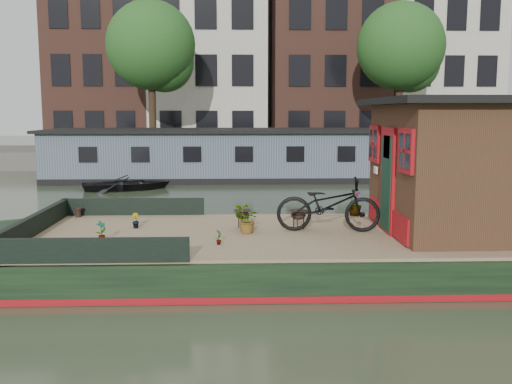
{
  "coord_description": "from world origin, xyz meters",
  "views": [
    {
      "loc": [
        -2.31,
        -10.09,
        2.82
      ],
      "look_at": [
        -1.94,
        0.5,
        1.33
      ],
      "focal_mm": 40.0,
      "sensor_mm": 36.0,
      "label": 1
    }
  ],
  "objects_px": {
    "cabin": "(485,165)",
    "bicycle": "(328,205)",
    "brazier_front": "(298,220)",
    "dinghy": "(127,181)",
    "brazier_rear": "(243,219)",
    "potted_plant_a": "(101,231)"
  },
  "relations": [
    {
      "from": "bicycle",
      "to": "potted_plant_a",
      "type": "bearing_deg",
      "value": 105.92
    },
    {
      "from": "potted_plant_a",
      "to": "brazier_rear",
      "type": "distance_m",
      "value": 2.58
    },
    {
      "from": "dinghy",
      "to": "cabin",
      "type": "bearing_deg",
      "value": -155.73
    },
    {
      "from": "brazier_front",
      "to": "brazier_rear",
      "type": "height_order",
      "value": "brazier_front"
    },
    {
      "from": "dinghy",
      "to": "bicycle",
      "type": "bearing_deg",
      "value": -165.96
    },
    {
      "from": "bicycle",
      "to": "brazier_rear",
      "type": "height_order",
      "value": "bicycle"
    },
    {
      "from": "cabin",
      "to": "dinghy",
      "type": "xyz_separation_m",
      "value": [
        -8.5,
        10.8,
        -1.55
      ]
    },
    {
      "from": "bicycle",
      "to": "brazier_rear",
      "type": "distance_m",
      "value": 1.62
    },
    {
      "from": "brazier_front",
      "to": "dinghy",
      "type": "height_order",
      "value": "brazier_front"
    },
    {
      "from": "potted_plant_a",
      "to": "dinghy",
      "type": "bearing_deg",
      "value": 98.6
    },
    {
      "from": "brazier_rear",
      "to": "potted_plant_a",
      "type": "bearing_deg",
      "value": -158.31
    },
    {
      "from": "brazier_front",
      "to": "dinghy",
      "type": "xyz_separation_m",
      "value": [
        -5.15,
        10.53,
        -0.51
      ]
    },
    {
      "from": "potted_plant_a",
      "to": "dinghy",
      "type": "height_order",
      "value": "potted_plant_a"
    },
    {
      "from": "brazier_rear",
      "to": "dinghy",
      "type": "xyz_separation_m",
      "value": [
        -4.12,
        10.43,
        -0.5
      ]
    },
    {
      "from": "bicycle",
      "to": "potted_plant_a",
      "type": "distance_m",
      "value": 4.03
    },
    {
      "from": "bicycle",
      "to": "potted_plant_a",
      "type": "relative_size",
      "value": 5.29
    },
    {
      "from": "bicycle",
      "to": "brazier_front",
      "type": "bearing_deg",
      "value": 78.17
    },
    {
      "from": "cabin",
      "to": "brazier_rear",
      "type": "height_order",
      "value": "cabin"
    },
    {
      "from": "cabin",
      "to": "bicycle",
      "type": "distance_m",
      "value": 2.91
    },
    {
      "from": "brazier_front",
      "to": "dinghy",
      "type": "relative_size",
      "value": 0.12
    },
    {
      "from": "brazier_rear",
      "to": "bicycle",
      "type": "bearing_deg",
      "value": -9.77
    },
    {
      "from": "cabin",
      "to": "potted_plant_a",
      "type": "xyz_separation_m",
      "value": [
        -6.78,
        -0.58,
        -1.05
      ]
    }
  ]
}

